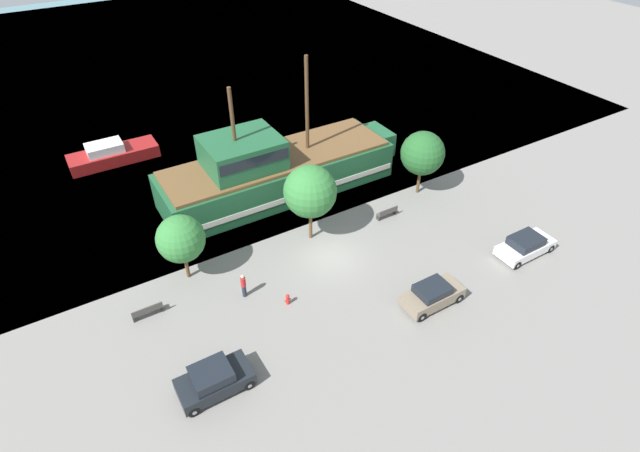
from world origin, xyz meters
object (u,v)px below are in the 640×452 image
(pirate_ship, at_px, (274,170))
(pedestrian_walking_near, at_px, (244,285))
(parked_car_curb_mid, at_px, (432,295))
(fire_hydrant, at_px, (288,299))
(parked_car_curb_front, at_px, (525,246))
(bench_promenade_east, at_px, (147,311))
(parked_car_curb_rear, at_px, (214,380))
(moored_boat_dockside, at_px, (112,154))
(bench_promenade_west, at_px, (387,213))

(pirate_ship, relative_size, pedestrian_walking_near, 11.31)
(parked_car_curb_mid, relative_size, fire_hydrant, 5.03)
(parked_car_curb_front, xyz_separation_m, bench_promenade_east, (-23.75, 7.57, -0.27))
(parked_car_curb_mid, xyz_separation_m, parked_car_curb_rear, (-13.61, 1.10, 0.03))
(pedestrian_walking_near, bearing_deg, moored_boat_dockside, 98.43)
(parked_car_curb_front, relative_size, fire_hydrant, 5.44)
(moored_boat_dockside, relative_size, parked_car_curb_mid, 1.95)
(bench_promenade_east, bearing_deg, bench_promenade_west, 1.98)
(pirate_ship, height_order, pedestrian_walking_near, pirate_ship)
(parked_car_curb_front, relative_size, pedestrian_walking_near, 2.37)
(parked_car_curb_mid, bearing_deg, pedestrian_walking_near, 145.85)
(parked_car_curb_front, bearing_deg, pedestrian_walking_near, 161.24)
(fire_hydrant, relative_size, pedestrian_walking_near, 0.44)
(pirate_ship, distance_m, bench_promenade_east, 15.11)
(parked_car_curb_rear, bearing_deg, pedestrian_walking_near, 53.06)
(bench_promenade_east, bearing_deg, fire_hydrant, -24.01)
(parked_car_curb_front, distance_m, bench_promenade_west, 9.88)
(parked_car_curb_front, bearing_deg, pirate_ship, 125.28)
(parked_car_curb_front, bearing_deg, bench_promenade_west, 123.87)
(moored_boat_dockside, distance_m, parked_car_curb_rear, 26.64)
(pirate_ship, xyz_separation_m, parked_car_curb_rear, (-11.05, -14.95, -1.22))
(pirate_ship, bearing_deg, bench_promenade_west, -53.24)
(fire_hydrant, relative_size, bench_promenade_east, 0.42)
(pirate_ship, distance_m, fire_hydrant, 12.68)
(moored_boat_dockside, xyz_separation_m, pedestrian_walking_near, (3.15, -21.24, 0.18))
(moored_boat_dockside, xyz_separation_m, parked_car_curb_rear, (-0.90, -26.63, 0.05))
(bench_promenade_west, distance_m, pedestrian_walking_near, 12.79)
(parked_car_curb_mid, height_order, pedestrian_walking_near, pedestrian_walking_near)
(pirate_ship, bearing_deg, pedestrian_walking_near, -126.20)
(pirate_ship, bearing_deg, bench_promenade_east, -147.15)
(parked_car_curb_rear, relative_size, bench_promenade_east, 2.09)
(pedestrian_walking_near, bearing_deg, bench_promenade_east, 165.90)
(bench_promenade_east, bearing_deg, pirate_ship, 32.85)
(pirate_ship, distance_m, parked_car_curb_front, 19.30)
(parked_car_curb_mid, xyz_separation_m, fire_hydrant, (-7.56, 4.50, -0.33))
(parked_car_curb_mid, relative_size, pedestrian_walking_near, 2.19)
(parked_car_curb_mid, height_order, fire_hydrant, parked_car_curb_mid)
(moored_boat_dockside, height_order, parked_car_curb_mid, moored_boat_dockside)
(bench_promenade_east, relative_size, pedestrian_walking_near, 1.04)
(pirate_ship, relative_size, bench_promenade_west, 11.97)
(moored_boat_dockside, xyz_separation_m, parked_car_curb_front, (21.27, -27.40, -0.00))
(parked_car_curb_mid, bearing_deg, fire_hydrant, 149.24)
(bench_promenade_east, height_order, bench_promenade_west, same)
(parked_car_curb_front, relative_size, bench_promenade_east, 2.27)
(moored_boat_dockside, height_order, bench_promenade_east, moored_boat_dockside)
(parked_car_curb_mid, distance_m, parked_car_curb_rear, 13.65)
(pirate_ship, distance_m, parked_car_curb_rear, 18.63)
(moored_boat_dockside, relative_size, pedestrian_walking_near, 4.28)
(parked_car_curb_front, xyz_separation_m, bench_promenade_west, (-5.51, 8.20, -0.27))
(parked_car_curb_rear, height_order, pedestrian_walking_near, pedestrian_walking_near)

